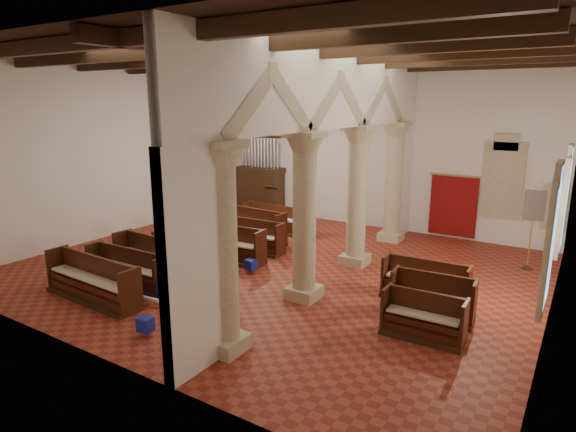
# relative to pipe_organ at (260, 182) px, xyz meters

# --- Properties ---
(floor) EXTENTS (14.00, 14.00, 0.00)m
(floor) POSITION_rel_pipe_organ_xyz_m (4.50, -5.50, -1.37)
(floor) COLOR maroon
(floor) RESTS_ON ground
(ceiling) EXTENTS (14.00, 14.00, 0.00)m
(ceiling) POSITION_rel_pipe_organ_xyz_m (4.50, -5.50, 4.63)
(ceiling) COLOR black
(ceiling) RESTS_ON wall_back
(wall_back) EXTENTS (14.00, 0.02, 6.00)m
(wall_back) POSITION_rel_pipe_organ_xyz_m (4.50, 0.50, 1.63)
(wall_back) COLOR white
(wall_back) RESTS_ON floor
(wall_front) EXTENTS (14.00, 0.02, 6.00)m
(wall_front) POSITION_rel_pipe_organ_xyz_m (4.50, -11.50, 1.63)
(wall_front) COLOR white
(wall_front) RESTS_ON floor
(wall_left) EXTENTS (0.02, 12.00, 6.00)m
(wall_left) POSITION_rel_pipe_organ_xyz_m (-2.50, -5.50, 1.63)
(wall_left) COLOR white
(wall_left) RESTS_ON floor
(wall_right) EXTENTS (0.02, 12.00, 6.00)m
(wall_right) POSITION_rel_pipe_organ_xyz_m (11.50, -5.50, 1.63)
(wall_right) COLOR white
(wall_right) RESTS_ON floor
(ceiling_beams) EXTENTS (13.80, 11.80, 0.30)m
(ceiling_beams) POSITION_rel_pipe_organ_xyz_m (4.50, -5.50, 4.45)
(ceiling_beams) COLOR #3C2513
(ceiling_beams) RESTS_ON wall_back
(arcade) EXTENTS (0.90, 11.90, 6.00)m
(arcade) POSITION_rel_pipe_organ_xyz_m (6.30, -5.50, 2.19)
(arcade) COLOR beige
(arcade) RESTS_ON floor
(window_right_a) EXTENTS (0.03, 1.00, 2.20)m
(window_right_a) POSITION_rel_pipe_organ_xyz_m (11.48, -7.00, 0.83)
(window_right_a) COLOR #2D6655
(window_right_a) RESTS_ON wall_right
(window_right_b) EXTENTS (0.03, 1.00, 2.20)m
(window_right_b) POSITION_rel_pipe_organ_xyz_m (11.48, -3.00, 0.83)
(window_right_b) COLOR #2D6655
(window_right_b) RESTS_ON wall_right
(window_back) EXTENTS (1.00, 0.03, 2.20)m
(window_back) POSITION_rel_pipe_organ_xyz_m (9.50, 0.48, 0.83)
(window_back) COLOR #2D6655
(window_back) RESTS_ON wall_back
(pipe_organ) EXTENTS (2.10, 0.85, 4.40)m
(pipe_organ) POSITION_rel_pipe_organ_xyz_m (0.00, 0.00, 0.00)
(pipe_organ) COLOR #3C2513
(pipe_organ) RESTS_ON floor
(lectern) EXTENTS (0.60, 0.61, 1.39)m
(lectern) POSITION_rel_pipe_organ_xyz_m (0.86, -0.33, -0.80)
(lectern) COLOR #331D10
(lectern) RESTS_ON floor
(dossal_curtain) EXTENTS (1.80, 0.07, 2.17)m
(dossal_curtain) POSITION_rel_pipe_organ_xyz_m (8.00, 0.42, -0.21)
(dossal_curtain) COLOR maroon
(dossal_curtain) RESTS_ON floor
(processional_banner) EXTENTS (0.57, 0.72, 2.51)m
(processional_banner) POSITION_rel_pipe_organ_xyz_m (10.69, -1.70, -0.56)
(processional_banner) COLOR #3C2513
(processional_banner) RESTS_ON floor
(hymnal_box_a) EXTENTS (0.33, 0.28, 0.30)m
(hymnal_box_a) POSITION_rel_pipe_organ_xyz_m (4.52, -10.43, -1.12)
(hymnal_box_a) COLOR navy
(hymnal_box_a) RESTS_ON floor
(hymnal_box_b) EXTENTS (0.34, 0.30, 0.30)m
(hymnal_box_b) POSITION_rel_pipe_organ_xyz_m (3.41, -8.86, -1.12)
(hymnal_box_b) COLOR #163599
(hymnal_box_b) RESTS_ON floor
(hymnal_box_c) EXTENTS (0.33, 0.28, 0.29)m
(hymnal_box_c) POSITION_rel_pipe_organ_xyz_m (4.13, -6.25, -1.13)
(hymnal_box_c) COLOR #161C9A
(hymnal_box_c) RESTS_ON floor
(tube_heater_a) EXTENTS (1.06, 0.20, 0.11)m
(tube_heater_a) POSITION_rel_pipe_organ_xyz_m (3.19, -9.35, -1.21)
(tube_heater_a) COLOR silver
(tube_heater_a) RESTS_ON floor
(tube_heater_b) EXTENTS (1.03, 0.11, 0.10)m
(tube_heater_b) POSITION_rel_pipe_organ_xyz_m (2.24, -9.54, -1.21)
(tube_heater_b) COLOR white
(tube_heater_b) RESTS_ON floor
(nave_pew_0) EXTENTS (3.03, 0.85, 1.07)m
(nave_pew_0) POSITION_rel_pipe_organ_xyz_m (2.00, -9.84, -1.02)
(nave_pew_0) COLOR #3C2513
(nave_pew_0) RESTS_ON floor
(nave_pew_1) EXTENTS (2.59, 0.72, 0.98)m
(nave_pew_1) POSITION_rel_pipe_organ_xyz_m (1.94, -8.75, -1.05)
(nave_pew_1) COLOR #3C2513
(nave_pew_1) RESTS_ON floor
(nave_pew_2) EXTENTS (3.08, 0.92, 1.12)m
(nave_pew_2) POSITION_rel_pipe_organ_xyz_m (2.25, -7.99, -1.00)
(nave_pew_2) COLOR #3C2513
(nave_pew_2) RESTS_ON floor
(nave_pew_3) EXTENTS (2.59, 0.74, 0.99)m
(nave_pew_3) POSITION_rel_pipe_organ_xyz_m (2.46, -6.87, -1.04)
(nave_pew_3) COLOR #3C2513
(nave_pew_3) RESTS_ON floor
(nave_pew_4) EXTENTS (3.34, 0.91, 1.08)m
(nave_pew_4) POSITION_rel_pipe_organ_xyz_m (2.43, -5.77, -1.02)
(nave_pew_4) COLOR #3C2513
(nave_pew_4) RESTS_ON floor
(nave_pew_5) EXTENTS (3.09, 0.84, 1.03)m
(nave_pew_5) POSITION_rel_pipe_organ_xyz_m (2.50, -4.62, -1.03)
(nave_pew_5) COLOR #3C2513
(nave_pew_5) RESTS_ON floor
(nave_pew_6) EXTENTS (3.15, 0.95, 1.15)m
(nave_pew_6) POSITION_rel_pipe_organ_xyz_m (2.03, -3.73, -0.99)
(nave_pew_6) COLOR #3C2513
(nave_pew_6) RESTS_ON floor
(nave_pew_7) EXTENTS (2.93, 0.72, 0.98)m
(nave_pew_7) POSITION_rel_pipe_organ_xyz_m (2.33, -2.21, -1.05)
(nave_pew_7) COLOR #3C2513
(nave_pew_7) RESTS_ON floor
(aisle_pew_0) EXTENTS (1.67, 0.68, 0.96)m
(aisle_pew_0) POSITION_rel_pipe_organ_xyz_m (9.39, -7.46, -1.05)
(aisle_pew_0) COLOR #3C2513
(aisle_pew_0) RESTS_ON floor
(aisle_pew_1) EXTENTS (1.85, 0.80, 1.02)m
(aisle_pew_1) POSITION_rel_pipe_organ_xyz_m (9.28, -6.43, -1.03)
(aisle_pew_1) COLOR #3C2513
(aisle_pew_1) RESTS_ON floor
(aisle_pew_2) EXTENTS (2.08, 0.74, 1.00)m
(aisle_pew_2) POSITION_rel_pipe_organ_xyz_m (8.85, -5.55, -1.04)
(aisle_pew_2) COLOR #3C2513
(aisle_pew_2) RESTS_ON floor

